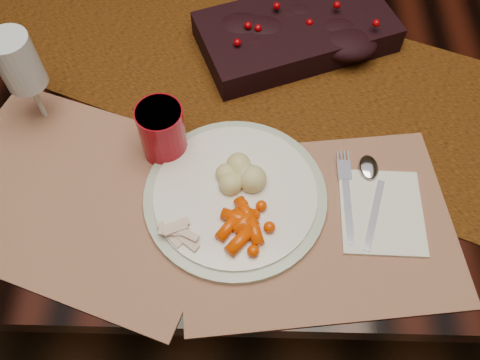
{
  "coord_description": "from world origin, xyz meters",
  "views": [
    {
      "loc": [
        -0.01,
        -0.68,
        1.47
      ],
      "look_at": [
        -0.02,
        -0.29,
        0.8
      ],
      "focal_mm": 38.0,
      "sensor_mm": 36.0,
      "label": 1
    }
  ],
  "objects_px": {
    "napkin": "(381,212)",
    "wine_glass": "(28,81)",
    "dinner_plate": "(235,195)",
    "dining_table": "(252,169)",
    "turkey_shreds": "(178,231)",
    "placemat_main": "(316,225)",
    "mashed_potatoes": "(238,170)",
    "baby_carrots": "(243,219)",
    "centerpiece": "(296,29)",
    "red_cup": "(162,132)"
  },
  "relations": [
    {
      "from": "placemat_main",
      "to": "dinner_plate",
      "type": "relative_size",
      "value": 1.45
    },
    {
      "from": "placemat_main",
      "to": "napkin",
      "type": "bearing_deg",
      "value": 5.5
    },
    {
      "from": "red_cup",
      "to": "placemat_main",
      "type": "bearing_deg",
      "value": -28.46
    },
    {
      "from": "placemat_main",
      "to": "turkey_shreds",
      "type": "relative_size",
      "value": 6.62
    },
    {
      "from": "dining_table",
      "to": "mashed_potatoes",
      "type": "relative_size",
      "value": 22.51
    },
    {
      "from": "dining_table",
      "to": "centerpiece",
      "type": "height_order",
      "value": "centerpiece"
    },
    {
      "from": "dinner_plate",
      "to": "red_cup",
      "type": "xyz_separation_m",
      "value": [
        -0.12,
        0.09,
        0.04
      ]
    },
    {
      "from": "baby_carrots",
      "to": "red_cup",
      "type": "xyz_separation_m",
      "value": [
        -0.13,
        0.14,
        0.03
      ]
    },
    {
      "from": "centerpiece",
      "to": "mashed_potatoes",
      "type": "height_order",
      "value": "centerpiece"
    },
    {
      "from": "mashed_potatoes",
      "to": "napkin",
      "type": "distance_m",
      "value": 0.23
    },
    {
      "from": "napkin",
      "to": "red_cup",
      "type": "height_order",
      "value": "red_cup"
    },
    {
      "from": "dining_table",
      "to": "turkey_shreds",
      "type": "relative_size",
      "value": 28.12
    },
    {
      "from": "dining_table",
      "to": "mashed_potatoes",
      "type": "xyz_separation_m",
      "value": [
        -0.03,
        -0.26,
        0.42
      ]
    },
    {
      "from": "dining_table",
      "to": "baby_carrots",
      "type": "height_order",
      "value": "baby_carrots"
    },
    {
      "from": "dinner_plate",
      "to": "dining_table",
      "type": "bearing_deg",
      "value": 84.12
    },
    {
      "from": "dinner_plate",
      "to": "mashed_potatoes",
      "type": "height_order",
      "value": "mashed_potatoes"
    },
    {
      "from": "red_cup",
      "to": "baby_carrots",
      "type": "bearing_deg",
      "value": -46.23
    },
    {
      "from": "napkin",
      "to": "wine_glass",
      "type": "xyz_separation_m",
      "value": [
        -0.57,
        0.18,
        0.09
      ]
    },
    {
      "from": "dining_table",
      "to": "turkey_shreds",
      "type": "distance_m",
      "value": 0.55
    },
    {
      "from": "baby_carrots",
      "to": "napkin",
      "type": "distance_m",
      "value": 0.22
    },
    {
      "from": "dinner_plate",
      "to": "baby_carrots",
      "type": "relative_size",
      "value": 2.81
    },
    {
      "from": "placemat_main",
      "to": "baby_carrots",
      "type": "xyz_separation_m",
      "value": [
        -0.11,
        -0.01,
        0.03
      ]
    },
    {
      "from": "dining_table",
      "to": "red_cup",
      "type": "height_order",
      "value": "red_cup"
    },
    {
      "from": "mashed_potatoes",
      "to": "placemat_main",
      "type": "bearing_deg",
      "value": -30.51
    },
    {
      "from": "turkey_shreds",
      "to": "red_cup",
      "type": "distance_m",
      "value": 0.17
    },
    {
      "from": "turkey_shreds",
      "to": "wine_glass",
      "type": "relative_size",
      "value": 0.35
    },
    {
      "from": "dining_table",
      "to": "wine_glass",
      "type": "distance_m",
      "value": 0.61
    },
    {
      "from": "centerpiece",
      "to": "red_cup",
      "type": "xyz_separation_m",
      "value": [
        -0.23,
        -0.26,
        0.02
      ]
    },
    {
      "from": "centerpiece",
      "to": "mashed_potatoes",
      "type": "xyz_separation_m",
      "value": [
        -0.1,
        -0.32,
        0.0
      ]
    },
    {
      "from": "dinner_plate",
      "to": "red_cup",
      "type": "height_order",
      "value": "red_cup"
    },
    {
      "from": "placemat_main",
      "to": "napkin",
      "type": "distance_m",
      "value": 0.11
    },
    {
      "from": "dining_table",
      "to": "turkey_shreds",
      "type": "xyz_separation_m",
      "value": [
        -0.11,
        -0.36,
        0.4
      ]
    },
    {
      "from": "mashed_potatoes",
      "to": "turkey_shreds",
      "type": "distance_m",
      "value": 0.13
    },
    {
      "from": "centerpiece",
      "to": "red_cup",
      "type": "distance_m",
      "value": 0.34
    },
    {
      "from": "dinner_plate",
      "to": "wine_glass",
      "type": "distance_m",
      "value": 0.39
    },
    {
      "from": "dinner_plate",
      "to": "turkey_shreds",
      "type": "bearing_deg",
      "value": -139.27
    },
    {
      "from": "centerpiece",
      "to": "red_cup",
      "type": "relative_size",
      "value": 3.51
    },
    {
      "from": "red_cup",
      "to": "dinner_plate",
      "type": "bearing_deg",
      "value": -37.02
    },
    {
      "from": "placemat_main",
      "to": "baby_carrots",
      "type": "distance_m",
      "value": 0.12
    },
    {
      "from": "placemat_main",
      "to": "wine_glass",
      "type": "bearing_deg",
      "value": 149.51
    },
    {
      "from": "mashed_potatoes",
      "to": "wine_glass",
      "type": "xyz_separation_m",
      "value": [
        -0.35,
        0.13,
        0.05
      ]
    },
    {
      "from": "baby_carrots",
      "to": "wine_glass",
      "type": "xyz_separation_m",
      "value": [
        -0.36,
        0.21,
        0.06
      ]
    },
    {
      "from": "centerpiece",
      "to": "napkin",
      "type": "height_order",
      "value": "centerpiece"
    },
    {
      "from": "dinner_plate",
      "to": "turkey_shreds",
      "type": "height_order",
      "value": "turkey_shreds"
    },
    {
      "from": "placemat_main",
      "to": "mashed_potatoes",
      "type": "height_order",
      "value": "mashed_potatoes"
    },
    {
      "from": "placemat_main",
      "to": "mashed_potatoes",
      "type": "relative_size",
      "value": 5.3
    },
    {
      "from": "turkey_shreds",
      "to": "napkin",
      "type": "bearing_deg",
      "value": 9.18
    },
    {
      "from": "napkin",
      "to": "mashed_potatoes",
      "type": "bearing_deg",
      "value": 168.95
    },
    {
      "from": "dining_table",
      "to": "dinner_plate",
      "type": "relative_size",
      "value": 6.17
    },
    {
      "from": "napkin",
      "to": "wine_glass",
      "type": "distance_m",
      "value": 0.61
    }
  ]
}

